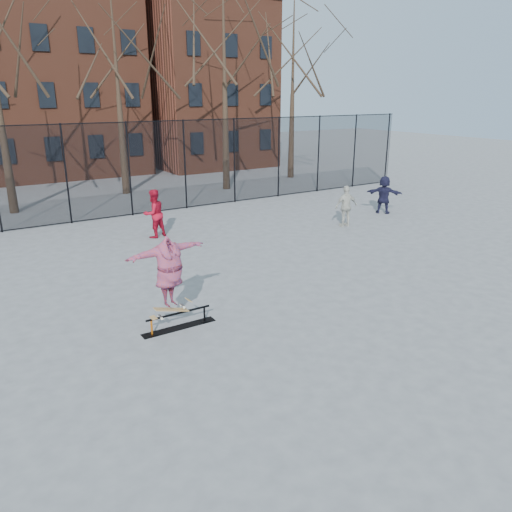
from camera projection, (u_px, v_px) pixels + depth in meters
ground at (284, 339)px, 10.87m from camera, size 100.00×100.00×0.00m
skate_rail at (179, 322)px, 11.34m from camera, size 1.76×0.27×0.39m
skateboard at (171, 312)px, 11.16m from camera, size 0.87×0.21×0.10m
skater at (169, 276)px, 10.90m from camera, size 2.03×0.87×1.60m
bystander_red at (154, 214)px, 18.29m from camera, size 1.01×0.88×1.78m
bystander_white at (346, 206)px, 19.81m from camera, size 1.02×0.55×1.64m
bystander_navy at (384, 195)px, 22.02m from camera, size 1.35×1.52×1.67m
fence at (101, 171)px, 20.62m from camera, size 34.03×0.07×4.00m
tree_row at (57, 40)px, 22.16m from camera, size 33.66×7.46×10.67m
rowhouses at (44, 76)px, 30.14m from camera, size 29.00×7.00×13.00m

